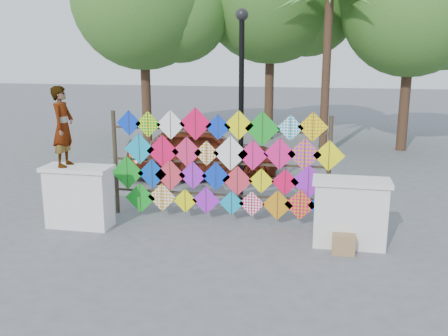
{
  "coord_description": "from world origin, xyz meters",
  "views": [
    {
      "loc": [
        2.09,
        -9.24,
        3.58
      ],
      "look_at": [
        0.17,
        0.6,
        1.19
      ],
      "focal_mm": 40.0,
      "sensor_mm": 36.0,
      "label": 1
    }
  ],
  "objects_px": {
    "vendor_woman": "(63,127)",
    "sedan": "(203,152)",
    "lamppost": "(241,90)",
    "kite_rack": "(221,165)"
  },
  "relations": [
    {
      "from": "vendor_woman",
      "to": "sedan",
      "type": "distance_m",
      "value": 5.01
    },
    {
      "from": "kite_rack",
      "to": "vendor_woman",
      "type": "xyz_separation_m",
      "value": [
        -3.02,
        -0.92,
        0.86
      ]
    },
    {
      "from": "sedan",
      "to": "lamppost",
      "type": "distance_m",
      "value": 3.35
    },
    {
      "from": "vendor_woman",
      "to": "lamppost",
      "type": "height_order",
      "value": "lamppost"
    },
    {
      "from": "vendor_woman",
      "to": "lamppost",
      "type": "bearing_deg",
      "value": -59.3
    },
    {
      "from": "sedan",
      "to": "vendor_woman",
      "type": "bearing_deg",
      "value": 144.26
    },
    {
      "from": "lamppost",
      "to": "kite_rack",
      "type": "bearing_deg",
      "value": -99.82
    },
    {
      "from": "vendor_woman",
      "to": "sedan",
      "type": "bearing_deg",
      "value": -25.1
    },
    {
      "from": "sedan",
      "to": "lamppost",
      "type": "height_order",
      "value": "lamppost"
    },
    {
      "from": "vendor_woman",
      "to": "sedan",
      "type": "relative_size",
      "value": 0.37
    }
  ]
}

